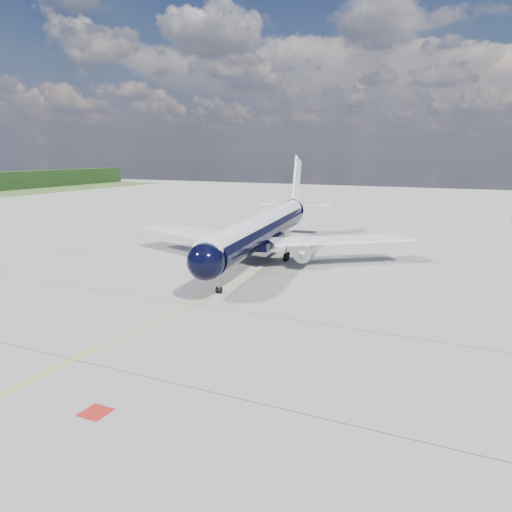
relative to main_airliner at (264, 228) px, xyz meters
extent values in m
plane|color=gray|center=(1.95, -2.10, -4.38)|extent=(320.00, 320.00, 0.00)
cube|color=#FFB30D|center=(1.95, -7.10, -4.37)|extent=(0.16, 160.00, 0.01)
cube|color=maroon|center=(8.75, -42.10, -4.37)|extent=(1.60, 1.60, 0.01)
cylinder|color=black|center=(0.22, -1.34, -0.19)|extent=(9.81, 37.97, 3.79)
sphere|color=black|center=(3.41, -21.00, -0.19)|extent=(4.34, 4.34, 3.79)
cone|color=black|center=(-3.54, 21.76, 0.40)|extent=(4.85, 7.49, 3.79)
cylinder|color=silver|center=(0.22, -1.34, 0.75)|extent=(9.31, 39.80, 2.95)
cube|color=black|center=(3.45, -21.20, 0.35)|extent=(2.55, 1.56, 0.55)
cube|color=silver|center=(-10.35, -1.54, -1.09)|extent=(19.71, 10.87, 0.32)
cube|color=silver|center=(10.30, 1.81, -1.09)|extent=(18.24, 15.54, 0.32)
cube|color=black|center=(0.22, -1.34, -1.59)|extent=(5.73, 10.50, 1.00)
cylinder|color=#B2B2B9|center=(-5.85, -4.35, -2.24)|extent=(2.94, 4.88, 2.23)
cylinder|color=#B2B2B9|center=(6.93, -2.27, -2.24)|extent=(2.94, 4.88, 2.23)
sphere|color=gray|center=(-5.52, -6.41, -2.24)|extent=(1.26, 1.26, 1.10)
sphere|color=gray|center=(7.26, -4.33, -2.24)|extent=(1.26, 1.26, 1.10)
cube|color=silver|center=(-5.89, -4.15, -1.49)|extent=(0.73, 3.18, 1.10)
cube|color=silver|center=(6.90, -2.07, -1.49)|extent=(0.73, 3.18, 1.10)
cube|color=silver|center=(-3.46, 21.27, 5.48)|extent=(1.33, 6.29, 8.49)
cube|color=silver|center=(-3.54, 21.76, 1.20)|extent=(13.29, 5.22, 0.22)
cylinder|color=gray|center=(2.85, -17.56, -3.13)|extent=(0.21, 0.21, 2.09)
cylinder|color=black|center=(2.66, -17.60, -4.03)|extent=(0.29, 0.72, 0.70)
cylinder|color=black|center=(3.05, -17.53, -4.03)|extent=(0.29, 0.72, 0.70)
cylinder|color=gray|center=(-3.17, -0.38, -3.03)|extent=(0.30, 0.30, 1.89)
cylinder|color=gray|center=(3.12, 0.65, -3.03)|extent=(0.30, 0.30, 1.89)
cylinder|color=black|center=(-3.08, -0.92, -3.83)|extent=(0.62, 1.15, 1.10)
cylinder|color=black|center=(-3.26, 0.16, -3.83)|extent=(0.62, 1.15, 1.10)
cylinder|color=black|center=(3.21, 0.10, -3.83)|extent=(0.62, 1.15, 1.10)
cylinder|color=black|center=(3.04, 1.19, -3.83)|extent=(0.62, 1.15, 1.10)
camera|label=1|loc=(28.38, -61.71, 10.26)|focal=35.00mm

